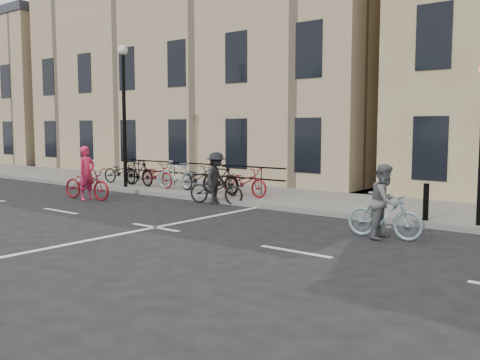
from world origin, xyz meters
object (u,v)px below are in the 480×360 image
Objects in this scene: cyclist_pink at (87,181)px; cyclist_dark at (216,184)px; cyclist_grey at (384,209)px; lamp_post at (124,98)px.

cyclist_pink is 1.07× the size of cyclist_dark.
cyclist_pink is 1.22× the size of cyclist_grey.
cyclist_grey is at bearing -10.76° from lamp_post.
cyclist_grey is at bearing -119.58° from cyclist_dark.
cyclist_grey is (10.34, 0.26, 0.04)m from cyclist_pink.
cyclist_dark reaches higher than cyclist_grey.
cyclist_pink is at bearing 100.45° from cyclist_dark.
lamp_post reaches higher than cyclist_dark.
lamp_post is at bearing 14.40° from cyclist_pink.
lamp_post is at bearing 69.45° from cyclist_dark.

